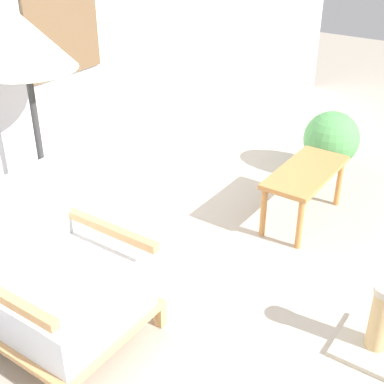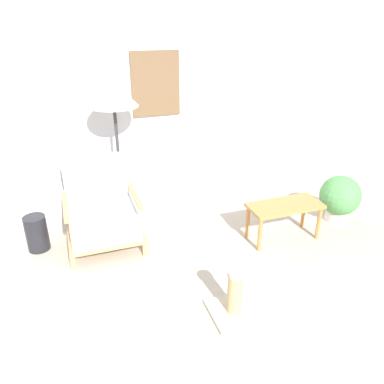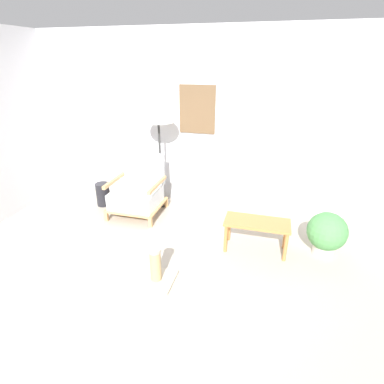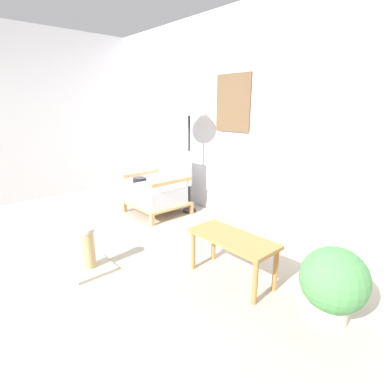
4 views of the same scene
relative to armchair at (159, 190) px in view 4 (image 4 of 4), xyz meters
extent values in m
plane|color=#A89E8E|center=(0.91, -1.82, -0.34)|extent=(14.00, 14.00, 0.00)
cube|color=silver|center=(0.91, 0.68, 1.01)|extent=(8.00, 0.06, 2.70)
cube|color=brown|center=(0.79, 0.63, 1.21)|extent=(0.56, 0.02, 0.72)
cube|color=silver|center=(-1.90, -1.32, 1.01)|extent=(0.06, 8.00, 2.70)
cube|color=tan|center=(-0.36, -0.39, -0.27)|extent=(0.05, 0.05, 0.14)
cube|color=tan|center=(0.36, -0.39, -0.27)|extent=(0.05, 0.05, 0.14)
cube|color=tan|center=(-0.36, 0.30, -0.27)|extent=(0.05, 0.05, 0.14)
cube|color=tan|center=(0.36, 0.30, -0.27)|extent=(0.05, 0.05, 0.14)
cube|color=tan|center=(0.00, -0.04, -0.19)|extent=(0.76, 0.73, 0.03)
cube|color=silver|center=(0.00, -0.06, -0.05)|extent=(0.68, 0.63, 0.24)
cube|color=silver|center=(0.00, 0.28, 0.31)|extent=(0.68, 0.08, 0.49)
cube|color=tan|center=(-0.35, -0.04, 0.19)|extent=(0.05, 0.67, 0.05)
cube|color=tan|center=(0.35, -0.04, 0.19)|extent=(0.05, 0.67, 0.05)
cylinder|color=#2D2D2D|center=(0.27, 0.34, -0.33)|extent=(0.20, 0.20, 0.03)
cylinder|color=#2D2D2D|center=(0.27, 0.34, 0.37)|extent=(0.04, 0.04, 1.37)
cone|color=beige|center=(0.27, 0.34, 1.19)|extent=(0.51, 0.51, 0.27)
cube|color=#B2753D|center=(1.87, -0.56, 0.06)|extent=(0.80, 0.36, 0.04)
cylinder|color=#B2753D|center=(1.51, -0.70, -0.15)|extent=(0.04, 0.04, 0.38)
cylinder|color=#B2753D|center=(2.24, -0.70, -0.15)|extent=(0.04, 0.04, 0.38)
cylinder|color=#B2753D|center=(1.51, -0.42, -0.15)|extent=(0.04, 0.04, 0.38)
cylinder|color=#B2753D|center=(2.24, -0.42, -0.15)|extent=(0.04, 0.04, 0.38)
cylinder|color=black|center=(-0.68, 0.10, -0.15)|extent=(0.23, 0.23, 0.39)
cylinder|color=beige|center=(2.71, -0.43, -0.28)|extent=(0.26, 0.26, 0.13)
sphere|color=#4C8E4C|center=(2.71, -0.43, -0.01)|extent=(0.48, 0.48, 0.48)
cube|color=#B2A893|center=(0.87, -1.46, -0.33)|extent=(0.39, 0.39, 0.03)
cylinder|color=tan|center=(0.87, -1.46, -0.14)|extent=(0.12, 0.12, 0.36)
cylinder|color=#B2A893|center=(0.87, -1.46, 0.06)|extent=(0.14, 0.14, 0.04)
camera|label=1|loc=(-1.44, -1.84, 1.82)|focal=50.00mm
camera|label=2|loc=(-0.25, -3.60, 1.92)|focal=35.00mm
camera|label=3|loc=(1.94, -3.89, 1.91)|focal=28.00mm
camera|label=4|loc=(3.43, -2.43, 1.18)|focal=28.00mm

